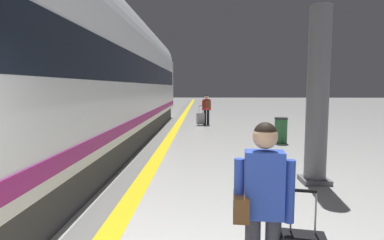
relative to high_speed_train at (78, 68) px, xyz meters
name	(u,v)px	position (x,y,z in m)	size (l,w,h in m)	color
safety_line_strip	(168,141)	(2.06, 3.13, -2.50)	(0.36, 80.00, 0.01)	yellow
tactile_edge_band	(160,141)	(1.76, 3.13, -2.50)	(0.57, 80.00, 0.01)	slate
high_speed_train	(78,68)	(0.00, 0.00, 0.00)	(2.94, 26.64, 4.97)	#38383D
traveller_foreground	(262,202)	(3.84, -5.84, -1.53)	(0.54, 0.29, 1.68)	#383842
passenger_near	(207,107)	(3.58, 8.22, -1.54)	(0.47, 0.39, 1.61)	black
suitcase_near	(200,119)	(3.26, 8.07, -2.15)	(0.44, 0.36, 1.03)	#9E9EA3
platform_pillar	(318,100)	(5.66, -2.00, -0.77)	(0.56, 0.56, 3.60)	slate
waste_bin	(281,130)	(6.13, 2.78, -2.04)	(0.46, 0.46, 0.91)	#2D6638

